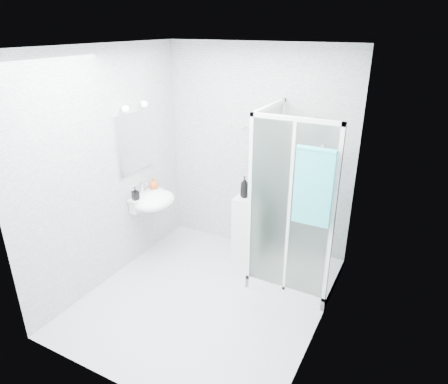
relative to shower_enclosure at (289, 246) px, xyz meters
The scene contains 12 objects.
room 1.33m from the shower_enclosure, 131.13° to the right, with size 2.40×2.60×2.60m.
shower_enclosure is the anchor object (origin of this frame).
wall_basin 1.72m from the shower_enclosure, 169.19° to the right, with size 0.46×0.56×0.35m.
mirror 2.16m from the shower_enclosure, behind, with size 0.02×0.60×0.70m, color white.
vanity_lights 2.35m from the shower_enclosure, behind, with size 0.10×0.40×0.08m.
wall_hooks 1.57m from the shower_enclosure, 151.98° to the left, with size 0.23×0.06×0.03m.
storage_cabinet 0.69m from the shower_enclosure, 156.55° to the left, with size 0.35×0.37×0.82m.
hand_towel 1.08m from the shower_enclosure, 52.28° to the right, with size 0.36×0.05×0.77m.
shampoo_bottle_a 0.89m from the shower_enclosure, 159.99° to the left, with size 0.10×0.10×0.27m, color black.
shampoo_bottle_b 0.82m from the shower_enclosure, 151.51° to the left, with size 0.10×0.11×0.23m, color navy.
soap_dispenser_orange 1.83m from the shower_enclosure, behind, with size 0.12×0.12×0.15m, color #C04D16.
soap_dispenser_black 1.89m from the shower_enclosure, 163.85° to the right, with size 0.07×0.07×0.16m, color black.
Camera 1 is at (1.85, -3.04, 2.78)m, focal length 32.00 mm.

